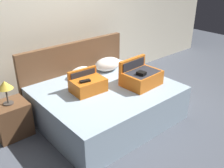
% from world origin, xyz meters
% --- Properties ---
extents(ground_plane, '(12.00, 12.00, 0.00)m').
position_xyz_m(ground_plane, '(0.00, 0.00, 0.00)').
color(ground_plane, '#4C515B').
extents(back_wall, '(8.00, 0.10, 2.60)m').
position_xyz_m(back_wall, '(0.00, 1.65, 1.30)').
color(back_wall, beige).
rests_on(back_wall, ground).
extents(bed, '(1.87, 1.56, 0.52)m').
position_xyz_m(bed, '(0.00, 0.40, 0.26)').
color(bed, '#99ADBC').
rests_on(bed, ground).
extents(headboard, '(1.91, 0.08, 1.00)m').
position_xyz_m(headboard, '(0.00, 1.22, 0.50)').
color(headboard, brown).
rests_on(headboard, ground).
extents(hard_case_large, '(0.54, 0.44, 0.36)m').
position_xyz_m(hard_case_large, '(0.44, 0.15, 0.64)').
color(hard_case_large, '#D16619').
rests_on(hard_case_large, bed).
extents(hard_case_medium, '(0.47, 0.35, 0.29)m').
position_xyz_m(hard_case_medium, '(-0.27, 0.48, 0.62)').
color(hard_case_medium, '#D16619').
rests_on(hard_case_medium, bed).
extents(pillow_near_headboard, '(0.39, 0.29, 0.16)m').
position_xyz_m(pillow_near_headboard, '(-0.06, 0.94, 0.59)').
color(pillow_near_headboard, white).
rests_on(pillow_near_headboard, bed).
extents(pillow_center_head, '(0.47, 0.32, 0.21)m').
position_xyz_m(pillow_center_head, '(0.43, 0.89, 0.62)').
color(pillow_center_head, white).
rests_on(pillow_center_head, bed).
extents(nightstand, '(0.44, 0.40, 0.47)m').
position_xyz_m(nightstand, '(-1.21, 0.93, 0.24)').
color(nightstand, brown).
rests_on(nightstand, ground).
extents(table_lamp, '(0.19, 0.19, 0.33)m').
position_xyz_m(table_lamp, '(-1.21, 0.93, 0.73)').
color(table_lamp, '#3F3833').
rests_on(table_lamp, nightstand).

